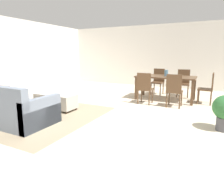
% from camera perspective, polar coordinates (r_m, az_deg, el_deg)
% --- Properties ---
extents(ground_plane, '(10.80, 10.80, 0.00)m').
position_cam_1_polar(ground_plane, '(4.43, -0.22, -9.17)').
color(ground_plane, beige).
extents(wall_back, '(9.00, 0.12, 2.70)m').
position_cam_1_polar(wall_back, '(8.94, 14.57, 9.06)').
color(wall_back, silver).
rests_on(wall_back, ground_plane).
extents(area_rug, '(3.00, 2.80, 0.01)m').
position_cam_1_polar(area_rug, '(5.18, -21.31, -6.96)').
color(area_rug, gray).
rests_on(area_rug, ground_plane).
extents(couch, '(2.08, 0.97, 0.86)m').
position_cam_1_polar(couch, '(4.84, -28.20, -5.15)').
color(couch, slate).
rests_on(couch, ground_plane).
extents(ottoman_table, '(1.11, 0.49, 0.42)m').
position_cam_1_polar(ottoman_table, '(5.41, -15.96, -3.37)').
color(ottoman_table, '#B7AD9E').
rests_on(ottoman_table, ground_plane).
extents(dining_table, '(1.79, 0.90, 0.76)m').
position_cam_1_polar(dining_table, '(6.45, 15.26, 2.71)').
color(dining_table, '#513823').
rests_on(dining_table, ground_plane).
extents(dining_chair_near_left, '(0.40, 0.40, 0.92)m').
position_cam_1_polar(dining_chair_near_left, '(5.77, 9.43, 0.56)').
color(dining_chair_near_left, '#513823').
rests_on(dining_chair_near_left, ground_plane).
extents(dining_chair_near_right, '(0.40, 0.40, 0.92)m').
position_cam_1_polar(dining_chair_near_right, '(5.58, 17.57, -0.10)').
color(dining_chair_near_right, '#513823').
rests_on(dining_chair_near_right, ground_plane).
extents(dining_chair_far_left, '(0.43, 0.43, 0.92)m').
position_cam_1_polar(dining_chair_far_left, '(7.34, 13.23, 2.46)').
color(dining_chair_far_left, '#513823').
rests_on(dining_chair_far_left, ground_plane).
extents(dining_chair_far_right, '(0.43, 0.43, 0.92)m').
position_cam_1_polar(dining_chair_far_right, '(7.22, 19.94, 1.99)').
color(dining_chair_far_right, '#513823').
rests_on(dining_chair_far_right, ground_plane).
extents(dining_chair_head_east, '(0.41, 0.41, 0.92)m').
position_cam_1_polar(dining_chair_head_east, '(6.35, 26.19, 0.52)').
color(dining_chair_head_east, '#513823').
rests_on(dining_chair_head_east, ground_plane).
extents(vase_centerpiece, '(0.11, 0.11, 0.19)m').
position_cam_1_polar(vase_centerpiece, '(6.47, 15.43, 4.36)').
color(vase_centerpiece, slate).
rests_on(vase_centerpiece, dining_table).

